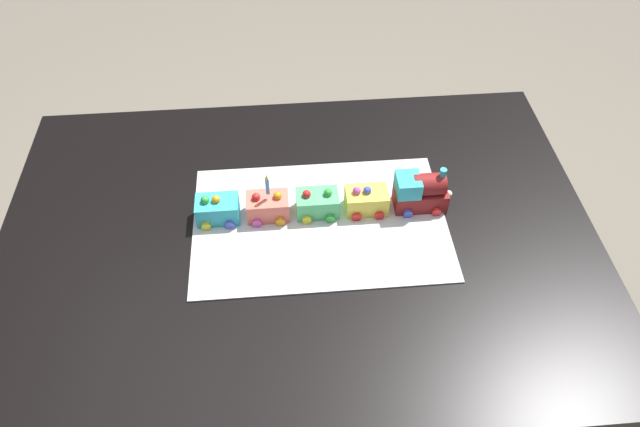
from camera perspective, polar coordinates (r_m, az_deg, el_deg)
The scene contains 9 objects.
ground_plane at distance 2.00m, azimuth -1.51°, elevation -15.81°, with size 8.00×8.00×0.00m, color gray.
dining_table at distance 1.46m, azimuth -2.00°, elevation -4.75°, with size 1.40×1.00×0.74m.
cake_board at distance 1.40m, azimuth 0.00°, elevation -0.88°, with size 0.60×0.40×0.00m, color silver.
cake_locomotive at distance 1.42m, azimuth 9.72°, elevation 2.11°, with size 0.14×0.08×0.12m.
cake_car_tanker_lemon at distance 1.41m, azimuth 4.50°, elevation 1.30°, with size 0.10×0.08×0.07m.
cake_car_gondola_mint_green at distance 1.40m, azimuth -0.26°, elevation 1.01°, with size 0.10×0.08×0.07m.
cake_car_hopper_coral at distance 1.40m, azimuth -5.09°, elevation 0.72°, with size 0.10×0.08×0.07m.
cake_car_caboose_turquoise at distance 1.41m, azimuth -9.90°, elevation 0.41°, with size 0.10×0.08×0.07m.
birthday_candle at distance 1.35m, azimuth -5.13°, elevation 2.81°, with size 0.01×0.01×0.06m.
Camera 1 is at (0.02, 0.89, 1.79)m, focal length 33.04 mm.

